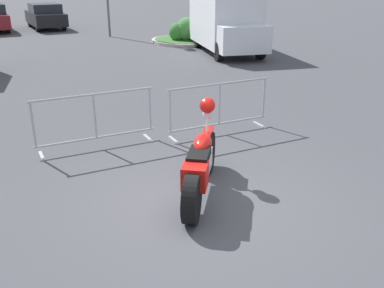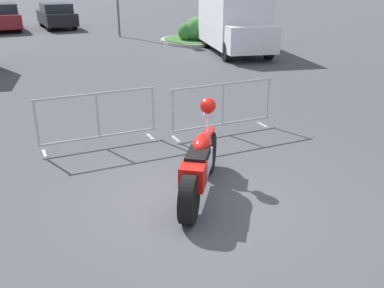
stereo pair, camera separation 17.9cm
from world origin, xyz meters
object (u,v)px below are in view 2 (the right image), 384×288
(motorcycle, at_px, (200,163))
(delivery_van, at_px, (234,22))
(parked_car_black, at_px, (57,16))
(crowd_barrier_near, at_px, (98,119))
(pedestrian, at_px, (223,15))
(crowd_barrier_far, at_px, (223,108))
(parked_car_maroon, at_px, (1,17))

(motorcycle, relative_size, delivery_van, 0.41)
(delivery_van, xyz_separation_m, parked_car_black, (-7.00, 11.20, -0.50))
(motorcycle, relative_size, crowd_barrier_near, 0.93)
(crowd_barrier_near, xyz_separation_m, pedestrian, (8.63, 15.91, 0.36))
(parked_car_black, bearing_deg, motorcycle, 175.28)
(crowd_barrier_far, distance_m, parked_car_maroon, 20.96)
(parked_car_black, relative_size, pedestrian, 2.69)
(crowd_barrier_far, height_order, parked_car_black, parked_car_black)
(motorcycle, bearing_deg, crowd_barrier_far, -0.12)
(crowd_barrier_near, relative_size, delivery_van, 0.45)
(delivery_van, bearing_deg, motorcycle, -19.35)
(parked_car_maroon, xyz_separation_m, parked_car_black, (3.09, 0.28, -0.03))
(pedestrian, bearing_deg, delivery_van, -63.24)
(motorcycle, bearing_deg, pedestrian, 5.98)
(motorcycle, xyz_separation_m, pedestrian, (7.37, 18.28, 0.42))
(crowd_barrier_far, xyz_separation_m, pedestrian, (6.11, 15.91, 0.36))
(crowd_barrier_far, distance_m, delivery_van, 9.98)
(crowd_barrier_near, bearing_deg, delivery_van, 54.53)
(motorcycle, distance_m, pedestrian, 19.71)
(crowd_barrier_near, bearing_deg, crowd_barrier_far, 0.00)
(crowd_barrier_far, relative_size, pedestrian, 1.36)
(motorcycle, relative_size, crowd_barrier_far, 0.93)
(motorcycle, height_order, parked_car_black, parked_car_black)
(crowd_barrier_near, height_order, crowd_barrier_far, same)
(parked_car_black, bearing_deg, crowd_barrier_near, 172.25)
(crowd_barrier_near, bearing_deg, parked_car_maroon, 100.15)
(crowd_barrier_near, relative_size, parked_car_black, 0.51)
(crowd_barrier_near, distance_m, delivery_van, 11.22)
(crowd_barrier_near, xyz_separation_m, parked_car_maroon, (-3.59, 20.05, 0.22))
(motorcycle, xyz_separation_m, crowd_barrier_far, (1.26, 2.36, 0.06))
(motorcycle, distance_m, delivery_van, 12.65)
(crowd_barrier_far, distance_m, parked_car_black, 20.55)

